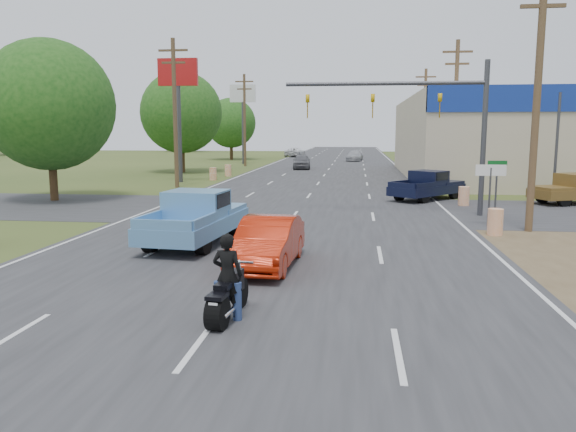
# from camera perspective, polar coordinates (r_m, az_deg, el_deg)

# --- Properties ---
(ground) EXTENTS (200.00, 200.00, 0.00)m
(ground) POSITION_cam_1_polar(r_m,az_deg,el_deg) (10.59, -9.21, -12.88)
(ground) COLOR #37491D
(ground) RESTS_ON ground
(main_road) EXTENTS (15.00, 180.00, 0.02)m
(main_road) POSITION_cam_1_polar(r_m,az_deg,el_deg) (49.68, 3.71, 4.16)
(main_road) COLOR #2D2D30
(main_road) RESTS_ON ground
(cross_road) EXTENTS (120.00, 10.00, 0.02)m
(cross_road) POSITION_cam_1_polar(r_m,az_deg,el_deg) (27.86, 1.10, 0.67)
(cross_road) COLOR #2D2D30
(cross_road) RESTS_ON ground
(utility_pole_1) EXTENTS (2.00, 0.28, 10.00)m
(utility_pole_1) POSITION_cam_1_polar(r_m,az_deg,el_deg) (23.46, 24.01, 11.45)
(utility_pole_1) COLOR #4C3823
(utility_pole_1) RESTS_ON ground
(utility_pole_2) EXTENTS (2.00, 0.28, 10.00)m
(utility_pole_2) POSITION_cam_1_polar(r_m,az_deg,el_deg) (41.02, 16.62, 10.30)
(utility_pole_2) COLOR #4C3823
(utility_pole_2) RESTS_ON ground
(utility_pole_3) EXTENTS (2.00, 0.28, 10.00)m
(utility_pole_3) POSITION_cam_1_polar(r_m,az_deg,el_deg) (58.84, 13.69, 9.80)
(utility_pole_3) COLOR #4C3823
(utility_pole_3) RESTS_ON ground
(utility_pole_5) EXTENTS (2.00, 0.28, 10.00)m
(utility_pole_5) POSITION_cam_1_polar(r_m,az_deg,el_deg) (39.45, -11.43, 10.57)
(utility_pole_5) COLOR #4C3823
(utility_pole_5) RESTS_ON ground
(utility_pole_6) EXTENTS (2.00, 0.28, 10.00)m
(utility_pole_6) POSITION_cam_1_polar(r_m,az_deg,el_deg) (62.69, -4.43, 9.93)
(utility_pole_6) COLOR #4C3823
(utility_pole_6) RESTS_ON ground
(tree_0) EXTENTS (7.14, 7.14, 8.84)m
(tree_0) POSITION_cam_1_polar(r_m,az_deg,el_deg) (33.94, -23.14, 10.31)
(tree_0) COLOR #422D19
(tree_0) RESTS_ON ground
(tree_1) EXTENTS (7.56, 7.56, 9.36)m
(tree_1) POSITION_cam_1_polar(r_m,az_deg,el_deg) (54.00, -10.80, 10.29)
(tree_1) COLOR #422D19
(tree_1) RESTS_ON ground
(tree_2) EXTENTS (6.72, 6.72, 8.32)m
(tree_2) POSITION_cam_1_polar(r_m,az_deg,el_deg) (77.35, -5.82, 9.39)
(tree_2) COLOR #422D19
(tree_2) RESTS_ON ground
(tree_5) EXTENTS (7.98, 7.98, 9.88)m
(tree_5) POSITION_cam_1_polar(r_m,az_deg,el_deg) (107.94, 21.84, 9.09)
(tree_5) COLOR #422D19
(tree_5) RESTS_ON ground
(tree_6) EXTENTS (8.82, 8.82, 10.92)m
(tree_6) POSITION_cam_1_polar(r_m,az_deg,el_deg) (109.51, -10.63, 9.86)
(tree_6) COLOR #422D19
(tree_6) RESTS_ON ground
(barrel_0) EXTENTS (0.56, 0.56, 1.00)m
(barrel_0) POSITION_cam_1_polar(r_m,az_deg,el_deg) (22.32, 20.31, -0.58)
(barrel_0) COLOR orange
(barrel_0) RESTS_ON ground
(barrel_1) EXTENTS (0.56, 0.56, 1.00)m
(barrel_1) POSITION_cam_1_polar(r_m,az_deg,el_deg) (30.65, 17.43, 1.93)
(barrel_1) COLOR orange
(barrel_1) RESTS_ON ground
(barrel_2) EXTENTS (0.56, 0.56, 1.00)m
(barrel_2) POSITION_cam_1_polar(r_m,az_deg,el_deg) (45.02, -7.63, 4.26)
(barrel_2) COLOR orange
(barrel_2) RESTS_ON ground
(barrel_3) EXTENTS (0.56, 0.56, 1.00)m
(barrel_3) POSITION_cam_1_polar(r_m,az_deg,el_deg) (48.82, -6.11, 4.63)
(barrel_3) COLOR orange
(barrel_3) RESTS_ON ground
(pole_sign_left_near) EXTENTS (3.00, 0.35, 9.20)m
(pole_sign_left_near) POSITION_cam_1_polar(r_m,az_deg,el_deg) (43.66, -11.09, 12.81)
(pole_sign_left_near) COLOR #3F3F44
(pole_sign_left_near) RESTS_ON ground
(pole_sign_left_far) EXTENTS (3.00, 0.35, 9.20)m
(pole_sign_left_far) POSITION_cam_1_polar(r_m,az_deg,el_deg) (66.87, -4.62, 11.43)
(pole_sign_left_far) COLOR #3F3F44
(pole_sign_left_far) RESTS_ON ground
(lane_sign) EXTENTS (1.20, 0.08, 2.52)m
(lane_sign) POSITION_cam_1_polar(r_m,az_deg,el_deg) (24.13, 19.87, 3.45)
(lane_sign) COLOR #3F3F44
(lane_sign) RESTS_ON ground
(street_name_sign) EXTENTS (0.80, 0.08, 2.61)m
(street_name_sign) POSITION_cam_1_polar(r_m,az_deg,el_deg) (25.75, 20.40, 3.06)
(street_name_sign) COLOR #3F3F44
(street_name_sign) RESTS_ON ground
(signal_mast) EXTENTS (9.12, 0.40, 7.00)m
(signal_mast) POSITION_cam_1_polar(r_m,az_deg,el_deg) (26.63, 13.67, 10.41)
(signal_mast) COLOR #3F3F44
(signal_mast) RESTS_ON ground
(red_convertible) EXTENTS (1.73, 4.37, 1.41)m
(red_convertible) POSITION_cam_1_polar(r_m,az_deg,el_deg) (16.00, -2.08, -2.75)
(red_convertible) COLOR #B21E08
(red_convertible) RESTS_ON ground
(motorcycle) EXTENTS (0.68, 2.16, 1.09)m
(motorcycle) POSITION_cam_1_polar(r_m,az_deg,el_deg) (11.64, -6.22, -8.29)
(motorcycle) COLOR black
(motorcycle) RESTS_ON ground
(rider) EXTENTS (0.67, 0.48, 1.72)m
(rider) POSITION_cam_1_polar(r_m,az_deg,el_deg) (11.58, -6.16, -6.44)
(rider) COLOR black
(rider) RESTS_ON ground
(blue_pickup) EXTENTS (2.67, 5.72, 1.84)m
(blue_pickup) POSITION_cam_1_polar(r_m,az_deg,el_deg) (19.69, -9.21, -0.06)
(blue_pickup) COLOR black
(blue_pickup) RESTS_ON ground
(navy_pickup) EXTENTS (4.71, 5.04, 1.66)m
(navy_pickup) POSITION_cam_1_polar(r_m,az_deg,el_deg) (32.79, 14.09, 3.07)
(navy_pickup) COLOR black
(navy_pickup) RESTS_ON ground
(brown_pickup) EXTENTS (5.23, 3.64, 1.62)m
(brown_pickup) POSITION_cam_1_polar(r_m,az_deg,el_deg) (33.60, 27.12, 2.48)
(brown_pickup) COLOR black
(brown_pickup) RESTS_ON ground
(distant_car_grey) EXTENTS (2.05, 4.45, 1.48)m
(distant_car_grey) POSITION_cam_1_polar(r_m,az_deg,el_deg) (57.85, 1.40, 5.52)
(distant_car_grey) COLOR #5D5D62
(distant_car_grey) RESTS_ON ground
(distant_car_silver) EXTENTS (2.40, 4.87, 1.36)m
(distant_car_silver) POSITION_cam_1_polar(r_m,az_deg,el_deg) (74.04, 6.79, 6.10)
(distant_car_silver) COLOR #AFB0B4
(distant_car_silver) RESTS_ON ground
(distant_car_white) EXTENTS (3.03, 5.20, 1.36)m
(distant_car_white) POSITION_cam_1_polar(r_m,az_deg,el_deg) (85.48, 0.71, 6.49)
(distant_car_white) COLOR silver
(distant_car_white) RESTS_ON ground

